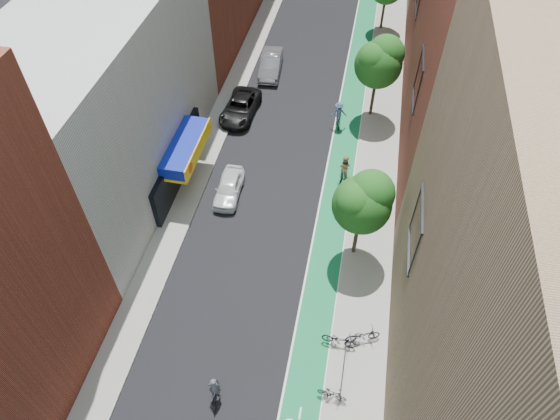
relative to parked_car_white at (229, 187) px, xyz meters
The scene contains 18 objects.
ground 13.72m from the parked_car_white, 76.52° to the right, with size 160.00×160.00×0.00m, color black.
bike_lane 14.59m from the parked_car_white, 60.41° to the left, with size 2.00×68.00×0.01m, color #157A3B.
sidewalk_left 12.99m from the parked_car_white, 102.48° to the left, with size 2.00×68.00×0.15m, color gray.
sidewalk_right 15.97m from the parked_car_white, 52.58° to the left, with size 3.00×68.00×0.15m, color gray.
building_left_white 9.47m from the parked_car_white, behind, with size 8.00×20.00×12.00m, color silver.
building_right_near_tan 20.70m from the parked_car_white, 36.71° to the right, with size 8.00×20.00×18.00m, color #8C6B4C.
tree_near 10.24m from the parked_car_white, 20.52° to the right, with size 3.40×3.36×6.42m.
tree_mid 14.50m from the parked_car_white, 50.41° to the left, with size 3.55×3.53×6.74m.
parked_car_white is the anchor object (origin of this frame).
parked_car_black 8.87m from the parked_car_white, 99.11° to the left, with size 2.37×5.13×1.43m, color black.
parked_car_silver 15.18m from the parked_car_white, 91.03° to the left, with size 1.71×4.89×1.61m, color gray.
cyclist_lead 14.02m from the parked_car_white, 77.76° to the right, with size 0.85×1.70×2.02m.
cyclist_lane_near 7.99m from the parked_car_white, 20.83° to the left, with size 1.05×1.72×2.22m.
cyclist_lane_mid 7.61m from the parked_car_white, ahead, with size 0.97×1.75×1.95m.
cyclist_lane_far 10.86m from the parked_car_white, 53.91° to the left, with size 1.32×1.62×2.20m.
parked_bike_near 12.96m from the parked_car_white, 48.45° to the right, with size 0.65×1.85×0.97m, color black.
parked_bike_mid 15.29m from the parked_car_white, 55.78° to the right, with size 0.42×1.49×0.89m, color black.
parked_bike_far 13.45m from the parked_car_white, 43.23° to the right, with size 0.67×1.91×1.01m, color black.
Camera 1 is at (4.73, -9.12, 24.79)m, focal length 32.00 mm.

